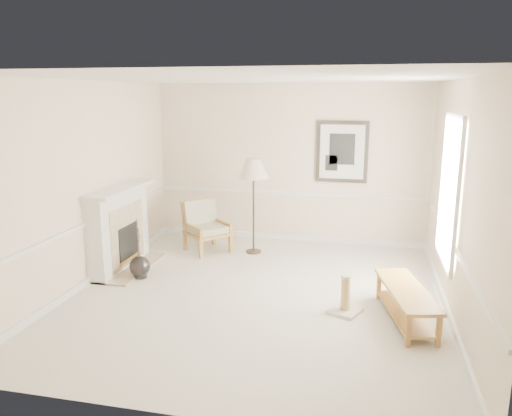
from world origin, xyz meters
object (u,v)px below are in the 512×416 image
Objects in this scene: floor_vase at (140,267)px; floor_lamp at (254,171)px; armchair at (205,224)px; scratching_post at (345,301)px; bench at (406,299)px.

floor_lamp is (1.39, 1.57, 1.27)m from floor_vase.
floor_lamp is (0.88, 0.03, 0.96)m from armchair.
scratching_post is at bearing -10.64° from floor_vase.
scratching_post is at bearing -51.98° from floor_lamp.
armchair reaches higher than bench.
scratching_post is (3.08, -0.58, -0.01)m from floor_vase.
floor_lamp reaches higher than scratching_post.
floor_vase is at bearing -131.52° from floor_lamp.
floor_vase is 3.86m from bench.
armchair is 0.59× the size of floor_lamp.
armchair is at bearing -177.82° from floor_lamp.
armchair is at bearing 146.52° from bench.
bench is 2.98× the size of scratching_post.
floor_lamp is 3.47m from bench.
scratching_post reaches higher than bench.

